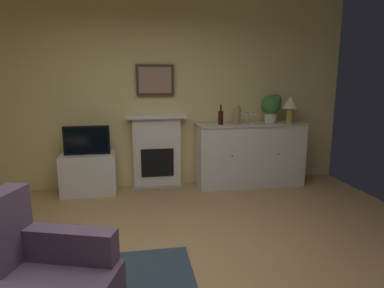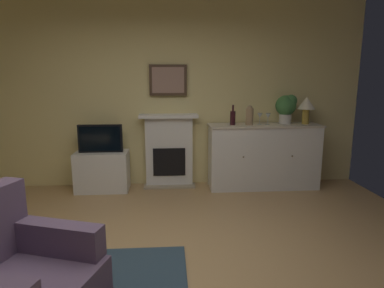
% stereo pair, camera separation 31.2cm
% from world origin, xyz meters
% --- Properties ---
extents(wall_rear, '(6.10, 0.06, 2.92)m').
position_xyz_m(wall_rear, '(0.00, 2.60, 1.46)').
color(wall_rear, '#EAD68C').
rests_on(wall_rear, ground_plane).
extents(fireplace_unit, '(0.87, 0.30, 1.10)m').
position_xyz_m(fireplace_unit, '(0.12, 2.47, 0.55)').
color(fireplace_unit, white).
rests_on(fireplace_unit, ground_plane).
extents(framed_picture, '(0.55, 0.04, 0.45)m').
position_xyz_m(framed_picture, '(0.12, 2.51, 1.59)').
color(framed_picture, '#473323').
extents(sideboard_cabinet, '(1.64, 0.49, 0.96)m').
position_xyz_m(sideboard_cabinet, '(1.52, 2.29, 0.48)').
color(sideboard_cabinet, white).
rests_on(sideboard_cabinet, ground_plane).
extents(table_lamp, '(0.26, 0.26, 0.40)m').
position_xyz_m(table_lamp, '(2.13, 2.29, 1.24)').
color(table_lamp, '#B79338').
rests_on(table_lamp, sideboard_cabinet).
extents(wine_bottle, '(0.08, 0.08, 0.29)m').
position_xyz_m(wine_bottle, '(1.04, 2.26, 1.06)').
color(wine_bottle, '#331419').
rests_on(wine_bottle, sideboard_cabinet).
extents(wine_glass_left, '(0.07, 0.07, 0.16)m').
position_xyz_m(wine_glass_left, '(1.44, 2.28, 1.08)').
color(wine_glass_left, silver).
rests_on(wine_glass_left, sideboard_cabinet).
extents(wine_glass_center, '(0.07, 0.07, 0.16)m').
position_xyz_m(wine_glass_center, '(1.55, 2.24, 1.08)').
color(wine_glass_center, silver).
rests_on(wine_glass_center, sideboard_cabinet).
extents(vase_decorative, '(0.11, 0.11, 0.28)m').
position_xyz_m(vase_decorative, '(1.28, 2.24, 1.10)').
color(vase_decorative, '#9E7F5B').
rests_on(vase_decorative, sideboard_cabinet).
extents(tv_cabinet, '(0.75, 0.42, 0.58)m').
position_xyz_m(tv_cabinet, '(-0.86, 2.31, 0.29)').
color(tv_cabinet, white).
rests_on(tv_cabinet, ground_plane).
extents(tv_set, '(0.62, 0.07, 0.40)m').
position_xyz_m(tv_set, '(-0.86, 2.28, 0.78)').
color(tv_set, black).
rests_on(tv_set, tv_cabinet).
extents(potted_plant_small, '(0.30, 0.30, 0.43)m').
position_xyz_m(potted_plant_small, '(1.85, 2.34, 1.21)').
color(potted_plant_small, beige).
rests_on(potted_plant_small, sideboard_cabinet).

